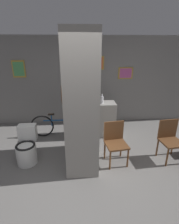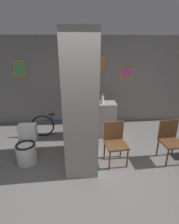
# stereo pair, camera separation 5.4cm
# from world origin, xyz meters

# --- Properties ---
(ground_plane) EXTENTS (14.00, 14.00, 0.00)m
(ground_plane) POSITION_xyz_m (0.00, 0.00, 0.00)
(ground_plane) COLOR slate
(wall_back) EXTENTS (8.00, 0.09, 2.60)m
(wall_back) POSITION_xyz_m (0.00, 2.63, 1.30)
(wall_back) COLOR gray
(wall_back) RESTS_ON ground_plane
(pillar_center) EXTENTS (0.63, 1.16, 2.60)m
(pillar_center) POSITION_xyz_m (0.10, 0.58, 1.30)
(pillar_center) COLOR gray
(pillar_center) RESTS_ON ground_plane
(counter_shelf) EXTENTS (1.27, 0.44, 0.93)m
(counter_shelf) POSITION_xyz_m (0.40, 1.69, 0.46)
(counter_shelf) COLOR gray
(counter_shelf) RESTS_ON ground_plane
(toilet) EXTENTS (0.41, 0.57, 0.76)m
(toilet) POSITION_xyz_m (-1.05, 0.62, 0.32)
(toilet) COLOR white
(toilet) RESTS_ON ground_plane
(chair_near_pillar) EXTENTS (0.48, 0.48, 0.87)m
(chair_near_pillar) POSITION_xyz_m (0.80, 0.50, 0.48)
(chair_near_pillar) COLOR brown
(chair_near_pillar) RESTS_ON ground_plane
(chair_by_doorway) EXTENTS (0.47, 0.47, 0.87)m
(chair_by_doorway) POSITION_xyz_m (1.98, 0.51, 0.48)
(chair_by_doorway) COLOR brown
(chair_by_doorway) RESTS_ON ground_plane
(bicycle) EXTENTS (1.65, 0.42, 0.66)m
(bicycle) POSITION_xyz_m (-0.40, 1.70, 0.32)
(bicycle) COLOR black
(bicycle) RESTS_ON ground_plane
(bottle_tall) EXTENTS (0.08, 0.08, 0.28)m
(bottle_tall) POSITION_xyz_m (0.67, 1.64, 1.03)
(bottle_tall) COLOR silver
(bottle_tall) RESTS_ON counter_shelf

